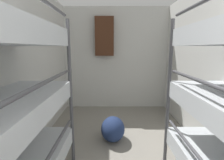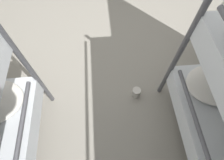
# 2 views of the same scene
# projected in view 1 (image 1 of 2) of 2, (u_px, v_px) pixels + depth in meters

# --- Properties ---
(wall_left) EXTENTS (0.06, 4.70, 2.46)m
(wall_left) POSITION_uv_depth(u_px,v_px,m) (11.00, 71.00, 2.05)
(wall_left) COLOR silver
(wall_left) RESTS_ON ground_plane
(wall_back) EXTENTS (2.63, 0.06, 2.46)m
(wall_back) POSITION_uv_depth(u_px,v_px,m) (115.00, 59.00, 4.34)
(wall_back) COLOR silver
(wall_back) RESTS_ON ground_plane
(duffel_bag) EXTENTS (0.39, 0.52, 0.39)m
(duffel_bag) POSITION_uv_depth(u_px,v_px,m) (112.00, 129.00, 2.85)
(duffel_bag) COLOR navy
(duffel_bag) RESTS_ON ground_plane
(hanging_coat) EXTENTS (0.44, 0.12, 0.90)m
(hanging_coat) POSITION_uv_depth(u_px,v_px,m) (104.00, 36.00, 4.09)
(hanging_coat) COLOR #472819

